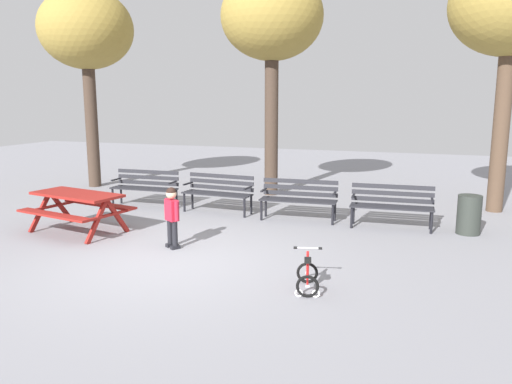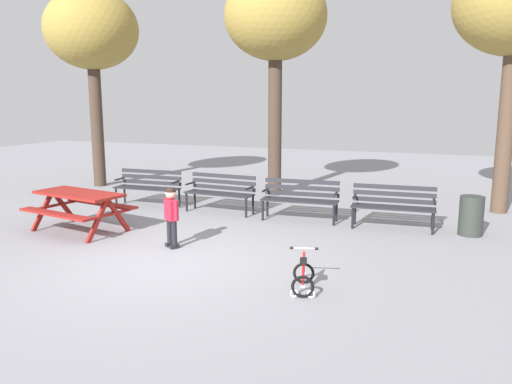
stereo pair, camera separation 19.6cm
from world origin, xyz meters
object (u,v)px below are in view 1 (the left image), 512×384
(child_standing, at_px, (172,212))
(kids_bicycle, at_px, (307,276))
(park_bench_right, at_px, (299,196))
(trash_bin, at_px, (469,215))
(park_bench_left, at_px, (219,190))
(park_bench_far_right, at_px, (392,203))
(picnic_table, at_px, (77,202))
(park_bench_far_left, at_px, (146,185))

(child_standing, xyz_separation_m, kids_bicycle, (2.66, -1.13, -0.42))
(park_bench_right, xyz_separation_m, trash_bin, (3.32, -0.01, -0.14))
(park_bench_left, xyz_separation_m, park_bench_far_right, (3.79, -0.14, 0.00))
(picnic_table, bearing_deg, park_bench_left, 53.61)
(trash_bin, bearing_deg, park_bench_far_left, 178.80)
(picnic_table, distance_m, park_bench_far_right, 6.11)
(trash_bin, bearing_deg, picnic_table, -161.33)
(picnic_table, relative_size, park_bench_right, 1.24)
(park_bench_far_left, height_order, park_bench_left, same)
(kids_bicycle, bearing_deg, park_bench_right, 106.50)
(park_bench_far_left, distance_m, park_bench_far_right, 5.70)
(park_bench_right, bearing_deg, kids_bicycle, -73.50)
(child_standing, bearing_deg, park_bench_far_right, 38.00)
(park_bench_left, distance_m, child_standing, 2.84)
(picnic_table, relative_size, trash_bin, 2.72)
(park_bench_right, height_order, park_bench_far_right, same)
(park_bench_far_left, height_order, child_standing, child_standing)
(park_bench_far_left, xyz_separation_m, child_standing, (2.28, -2.84, 0.11))
(picnic_table, height_order, park_bench_far_left, park_bench_far_left)
(park_bench_far_left, relative_size, park_bench_left, 0.99)
(child_standing, bearing_deg, kids_bicycle, -23.09)
(park_bench_left, bearing_deg, picnic_table, -126.39)
(park_bench_far_left, relative_size, park_bench_far_right, 1.00)
(park_bench_far_right, xyz_separation_m, kids_bicycle, (-0.76, -3.81, -0.31))
(picnic_table, relative_size, park_bench_far_left, 1.25)
(trash_bin, bearing_deg, child_standing, -150.90)
(park_bench_far_left, xyz_separation_m, park_bench_right, (3.80, -0.14, 0.00))
(child_standing, height_order, kids_bicycle, child_standing)
(kids_bicycle, distance_m, trash_bin, 4.41)
(picnic_table, distance_m, child_standing, 2.23)
(child_standing, bearing_deg, park_bench_right, 60.62)
(trash_bin, bearing_deg, park_bench_right, 179.89)
(picnic_table, distance_m, trash_bin, 7.45)
(park_bench_far_left, relative_size, kids_bicycle, 2.62)
(park_bench_left, bearing_deg, kids_bicycle, -52.51)
(park_bench_left, xyz_separation_m, trash_bin, (5.21, -0.11, -0.14))
(park_bench_far_right, relative_size, trash_bin, 2.18)
(park_bench_left, relative_size, child_standing, 1.53)
(park_bench_far_right, height_order, child_standing, child_standing)
(park_bench_left, relative_size, park_bench_right, 1.00)
(park_bench_far_right, xyz_separation_m, trash_bin, (1.42, 0.02, -0.14))
(park_bench_right, distance_m, child_standing, 3.10)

